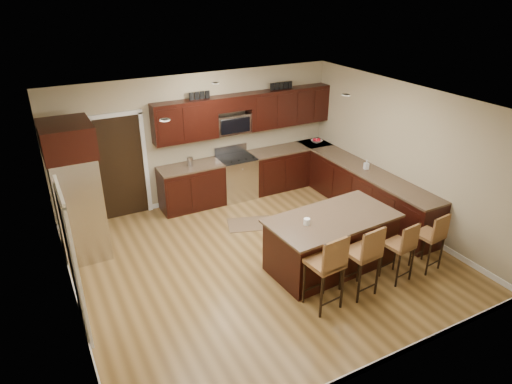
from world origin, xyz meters
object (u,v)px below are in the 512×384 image
island (331,243)px  stool_left (328,264)px  range (236,177)px  stool_mid (365,253)px  stool_extra (433,235)px  stool_right (402,245)px  refrigerator (76,190)px

island → stool_left: bearing=-133.0°
range → stool_mid: bearing=-87.2°
stool_left → stool_extra: stool_left is taller
island → stool_left: (-0.70, -0.85, 0.33)m
stool_mid → stool_extra: bearing=-5.1°
stool_left → stool_mid: stool_left is taller
island → range: bearing=90.4°
stool_left → stool_mid: (0.67, 0.00, -0.03)m
stool_left → stool_mid: bearing=-4.9°
island → stool_extra: (1.38, -0.84, 0.21)m
stool_left → stool_mid: 0.67m
island → stool_right: size_ratio=2.12×
range → refrigerator: refrigerator is taller
island → stool_right: 1.13m
range → stool_left: bearing=-96.8°
island → stool_left: 1.15m
stool_right → refrigerator: refrigerator is taller
stool_left → stool_extra: (2.07, 0.01, -0.12)m
refrigerator → stool_extra: size_ratio=2.28×
stool_left → refrigerator: size_ratio=0.52×
stool_right → stool_mid: bearing=173.9°
stool_left → stool_extra: size_ratio=1.18×
stool_left → refrigerator: 4.29m
range → island: (0.23, -3.12, -0.04)m
stool_extra → island: bearing=141.9°
stool_right → island: bearing=124.1°
island → stool_mid: stool_mid is taller
stool_mid → refrigerator: bearing=132.2°
stool_left → island: bearing=45.6°
stool_mid → stool_extra: (1.41, 0.01, -0.09)m
range → stool_left: size_ratio=0.91×
range → stool_extra: range is taller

